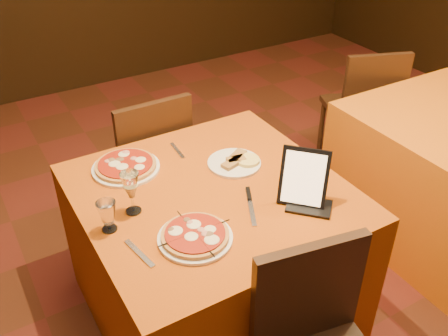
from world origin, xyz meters
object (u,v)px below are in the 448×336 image
water_glass (108,216)px  tablet (304,177)px  chair_main_far (145,162)px  pizza_near (195,236)px  pizza_far (126,167)px  main_table (213,254)px  chair_side_far (358,108)px  wine_glass (131,193)px

water_glass → tablet: bearing=-17.3°
chair_main_far → pizza_near: chair_main_far is taller
pizza_far → tablet: 0.81m
chair_main_far → main_table: bearing=89.5°
chair_main_far → tablet: size_ratio=3.73×
pizza_near → tablet: (0.49, -0.01, 0.10)m
pizza_far → water_glass: 0.42m
pizza_far → tablet: size_ratio=1.27×
chair_side_far → tablet: 1.62m
water_glass → tablet: size_ratio=0.53×
pizza_far → water_glass: size_ratio=2.38×
chair_main_far → chair_side_far: size_ratio=1.00×
pizza_near → chair_side_far: bearing=27.8°
tablet → chair_side_far: bearing=83.4°
chair_main_far → pizza_far: (-0.26, -0.45, 0.31)m
main_table → pizza_near: size_ratio=3.85×
main_table → wine_glass: 0.58m
pizza_far → tablet: (0.54, -0.60, 0.10)m
chair_side_far → tablet: (-1.26, -0.94, 0.41)m
chair_side_far → water_glass: chair_side_far is taller
main_table → chair_main_far: bearing=90.0°
main_table → wine_glass: size_ratio=5.79×
main_table → wine_glass: (-0.34, 0.03, 0.47)m
chair_main_far → pizza_far: bearing=59.9°
chair_main_far → pizza_near: bearing=78.2°
chair_side_far → pizza_near: chair_side_far is taller
chair_side_far → pizza_far: 1.86m
chair_main_far → wine_glass: 0.92m
tablet → water_glass: bearing=-150.6°
main_table → pizza_far: pizza_far is taller
main_table → tablet: bearing=-41.9°
main_table → pizza_near: 0.50m
main_table → chair_side_far: size_ratio=1.21×
wine_glass → main_table: bearing=-5.6°
pizza_near → pizza_far: same height
main_table → tablet: size_ratio=4.51×
chair_main_far → water_glass: chair_main_far is taller
chair_main_far → water_glass: bearing=59.8°
main_table → tablet: (0.29, -0.26, 0.49)m
pizza_near → chair_main_far: bearing=78.7°
chair_side_far → wine_glass: bearing=40.2°
main_table → pizza_far: bearing=127.1°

